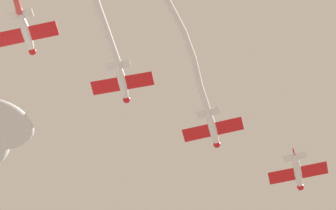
{
  "coord_description": "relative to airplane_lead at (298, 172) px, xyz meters",
  "views": [
    {
      "loc": [
        28.04,
        43.4,
        5.57
      ],
      "look_at": [
        20.95,
        7.26,
        76.24
      ],
      "focal_mm": 76.76,
      "sensor_mm": 36.0,
      "label": 1
    }
  ],
  "objects": [
    {
      "name": "airplane_right_wing",
      "position": [
        21.9,
        7.25,
        0.5
      ],
      "size": [
        6.96,
        5.37,
        1.73
      ],
      "rotation": [
        0.0,
        0.0,
        4.33
      ],
      "color": "white"
    },
    {
      "name": "airplane_slot",
      "position": [
        32.85,
        10.87,
        0.75
      ],
      "size": [
        6.93,
        5.36,
        1.73
      ],
      "rotation": [
        0.0,
        0.0,
        4.3
      ],
      "color": "white"
    },
    {
      "name": "airplane_left_wing",
      "position": [
        10.95,
        3.63,
        0.25
      ],
      "size": [
        6.88,
        5.35,
        1.73
      ],
      "rotation": [
        0.0,
        0.0,
        4.27
      ],
      "color": "white"
    },
    {
      "name": "airplane_lead",
      "position": [
        0.0,
        0.0,
        0.0
      ],
      "size": [
        6.9,
        5.35,
        1.73
      ],
      "rotation": [
        0.0,
        0.0,
        4.28
      ],
      "color": "white"
    }
  ]
}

